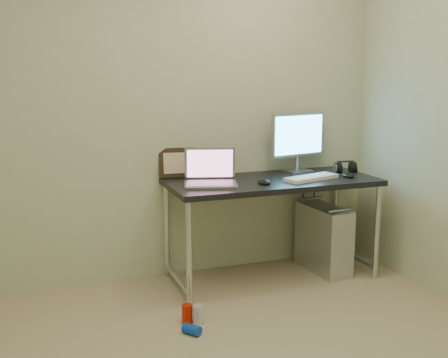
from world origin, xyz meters
TOP-DOWN VIEW (x-y plane):
  - wall_back at (0.00, 1.75)m, footprint 3.50×0.02m
  - desk at (0.80, 1.42)m, footprint 1.52×0.67m
  - tower_computer at (1.24, 1.41)m, footprint 0.26×0.50m
  - cable_a at (1.19, 1.70)m, footprint 0.01×0.16m
  - cable_b at (1.28, 1.68)m, footprint 0.02×0.11m
  - can_red at (-0.01, 0.89)m, footprint 0.09×0.09m
  - can_white at (0.05, 0.85)m, footprint 0.07×0.07m
  - can_blue at (-0.03, 0.73)m, footprint 0.12×0.12m
  - laptop at (0.32, 1.40)m, footprint 0.42×0.38m
  - monitor at (1.11, 1.63)m, footprint 0.48×0.18m
  - keyboard at (1.06, 1.31)m, footprint 0.45×0.25m
  - mouse_right at (1.36, 1.30)m, footprint 0.08×0.12m
  - mouse_left at (0.67, 1.28)m, footprint 0.08×0.13m
  - headphones at (1.45, 1.49)m, footprint 0.18×0.11m
  - picture_frame at (0.17, 1.72)m, footprint 0.28×0.12m
  - webcam at (0.36, 1.68)m, footprint 0.04×0.04m

SIDE VIEW (x-z plane):
  - can_blue at x=-0.03m, z-range 0.00..0.06m
  - can_red at x=-0.01m, z-range 0.00..0.12m
  - can_white at x=0.05m, z-range 0.00..0.12m
  - tower_computer at x=1.24m, z-range -0.02..0.52m
  - cable_b at x=1.28m, z-range 0.02..0.74m
  - cable_a at x=1.19m, z-range 0.06..0.74m
  - desk at x=0.80m, z-range 0.29..1.04m
  - keyboard at x=1.06m, z-range 0.75..0.78m
  - mouse_right at x=1.36m, z-range 0.75..0.79m
  - mouse_left at x=0.67m, z-range 0.75..0.79m
  - headphones at x=1.45m, z-range 0.72..0.83m
  - laptop at x=0.32m, z-range 0.68..0.93m
  - webcam at x=0.36m, z-range 0.78..0.89m
  - picture_frame at x=0.17m, z-range 0.75..0.97m
  - monitor at x=1.11m, z-range 0.79..1.25m
  - wall_back at x=0.00m, z-range 0.00..2.50m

